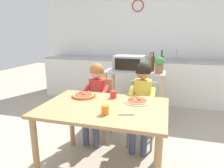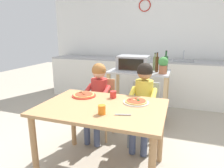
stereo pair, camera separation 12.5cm
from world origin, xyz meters
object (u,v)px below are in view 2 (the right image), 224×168
object	(u,v)px
dining_chair_left	(101,103)
pizza_plate_white	(136,102)
child_in_red_shirt	(98,93)
bottle_tall_green_wine	(166,64)
serving_spoon	(123,115)
bottle_slim_sauce	(155,63)
pizza_plate_red_rimmed	(84,95)
toaster_oven	(133,63)
drinking_cup_red	(113,94)
kitchen_island_cart	(139,88)
dining_table	(102,116)
bottle_clear_vinegar	(157,64)
dining_chair_right	(144,109)
potted_herb_plant	(163,65)
child_in_yellow_shirt	(143,96)
drinking_cup_orange	(102,110)

from	to	relation	value
dining_chair_left	pizza_plate_white	xyz separation A→B (m)	(0.61, -0.54, 0.27)
child_in_red_shirt	dining_chair_left	bearing A→B (deg)	90.00
bottle_tall_green_wine	serving_spoon	bearing A→B (deg)	-97.93
bottle_slim_sauce	pizza_plate_red_rimmed	size ratio (longest dim) A/B	1.05
toaster_oven	drinking_cup_red	xyz separation A→B (m)	(0.04, -1.15, -0.19)
kitchen_island_cart	toaster_oven	size ratio (longest dim) A/B	1.96
toaster_oven	dining_table	xyz separation A→B (m)	(0.02, -1.42, -0.33)
bottle_clear_vinegar	drinking_cup_red	size ratio (longest dim) A/B	3.96
dining_table	dining_chair_right	xyz separation A→B (m)	(0.30, 0.72, -0.16)
dining_table	serving_spoon	xyz separation A→B (m)	(0.26, -0.16, 0.11)
dining_chair_right	bottle_clear_vinegar	bearing A→B (deg)	85.15
toaster_oven	dining_chair_left	world-z (taller)	toaster_oven
drinking_cup_red	child_in_red_shirt	bearing A→B (deg)	134.08
drinking_cup_red	pizza_plate_white	bearing A→B (deg)	-16.05
kitchen_island_cart	pizza_plate_red_rimmed	world-z (taller)	kitchen_island_cart
pizza_plate_white	potted_herb_plant	bearing A→B (deg)	81.61
child_in_yellow_shirt	drinking_cup_orange	distance (m)	0.84
kitchen_island_cart	drinking_cup_orange	distance (m)	1.63
pizza_plate_white	pizza_plate_red_rimmed	bearing A→B (deg)	177.32
pizza_plate_red_rimmed	child_in_red_shirt	bearing A→B (deg)	89.95
pizza_plate_white	bottle_slim_sauce	bearing A→B (deg)	89.72
dining_chair_right	drinking_cup_red	distance (m)	0.61
bottle_clear_vinegar	child_in_red_shirt	distance (m)	1.07
drinking_cup_red	drinking_cup_orange	distance (m)	0.47
dining_chair_right	drinking_cup_orange	bearing A→B (deg)	-103.73
dining_chair_right	drinking_cup_orange	world-z (taller)	drinking_cup_orange
pizza_plate_red_rimmed	toaster_oven	bearing A→B (deg)	76.32
bottle_slim_sauce	drinking_cup_red	world-z (taller)	bottle_slim_sauce
child_in_yellow_shirt	child_in_red_shirt	bearing A→B (deg)	178.68
kitchen_island_cart	drinking_cup_red	xyz separation A→B (m)	(-0.06, -1.14, 0.21)
dining_table	child_in_red_shirt	distance (m)	0.69
bottle_clear_vinegar	serving_spoon	size ratio (longest dim) A/B	2.18
drinking_cup_orange	bottle_clear_vinegar	bearing A→B (deg)	79.99
dining_chair_right	toaster_oven	bearing A→B (deg)	114.44
bottle_tall_green_wine	dining_chair_right	distance (m)	0.90
potted_herb_plant	drinking_cup_orange	bearing A→B (deg)	-104.55
drinking_cup_orange	dining_chair_left	bearing A→B (deg)	112.50
kitchen_island_cart	pizza_plate_white	xyz separation A→B (m)	(0.22, -1.22, 0.19)
toaster_oven	child_in_yellow_shirt	bearing A→B (deg)	-68.71
pizza_plate_red_rimmed	pizza_plate_white	distance (m)	0.61
potted_herb_plant	bottle_clear_vinegar	bearing A→B (deg)	133.51
toaster_oven	bottle_slim_sauce	world-z (taller)	bottle_slim_sauce
dining_chair_left	bottle_tall_green_wine	bearing A→B (deg)	41.39
kitchen_island_cart	drinking_cup_red	world-z (taller)	kitchen_island_cart
potted_herb_plant	child_in_red_shirt	world-z (taller)	potted_herb_plant
bottle_slim_sauce	pizza_plate_white	distance (m)	1.38
bottle_tall_green_wine	dining_table	bearing A→B (deg)	-108.60
bottle_clear_vinegar	child_in_yellow_shirt	world-z (taller)	bottle_clear_vinegar
pizza_plate_white	drinking_cup_red	world-z (taller)	drinking_cup_red
bottle_tall_green_wine	child_in_red_shirt	bearing A→B (deg)	-134.11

